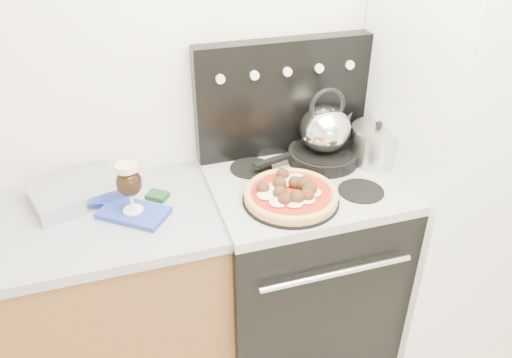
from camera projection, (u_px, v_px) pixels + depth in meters
name	position (u px, v px, depth m)	size (l,w,h in m)	color
room_shell	(426.00, 256.00, 1.13)	(3.52, 3.01, 2.52)	beige
base_cabinet	(44.00, 321.00, 2.03)	(1.45, 0.60, 0.86)	brown
countertop	(16.00, 234.00, 1.79)	(1.48, 0.63, 0.04)	#9898A2
stove_body	(299.00, 269.00, 2.29)	(0.76, 0.65, 0.88)	black
cooktop	(304.00, 184.00, 2.04)	(0.76, 0.65, 0.04)	#ADADB2
backguard	(283.00, 98.00, 2.13)	(0.76, 0.08, 0.50)	black
fridge	(455.00, 151.00, 2.18)	(0.64, 0.68, 1.90)	silver
foil_sheet	(78.00, 192.00, 1.93)	(0.33, 0.24, 0.07)	white
oven_mitt	(134.00, 213.00, 1.85)	(0.25, 0.14, 0.02)	#243BA9
beer_glass	(130.00, 188.00, 1.79)	(0.09, 0.09, 0.20)	black
pizza_pan	(291.00, 200.00, 1.90)	(0.37, 0.37, 0.01)	black
pizza	(291.00, 193.00, 1.88)	(0.36, 0.36, 0.05)	gold
skillet	(323.00, 156.00, 2.15)	(0.30, 0.30, 0.05)	black
tea_kettle	(326.00, 125.00, 2.07)	(0.21, 0.21, 0.24)	silver
stock_pot	(376.00, 146.00, 2.12)	(0.21, 0.21, 0.15)	silver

